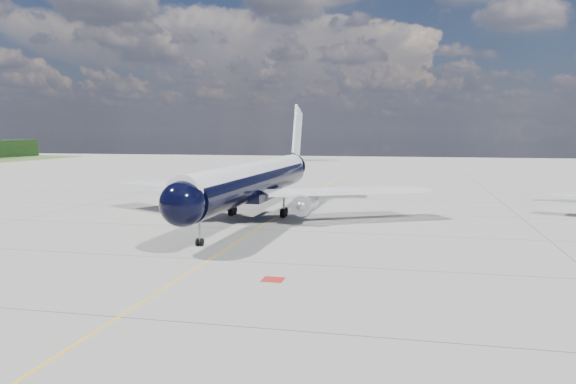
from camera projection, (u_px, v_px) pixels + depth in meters
name	position (u px, v px, depth m)	size (l,w,h in m)	color
ground	(294.00, 206.00, 81.24)	(320.00, 320.00, 0.00)	gray
taxiway_centerline	(287.00, 211.00, 76.39)	(0.16, 160.00, 0.01)	yellow
red_marking	(273.00, 280.00, 40.96)	(1.60, 1.60, 0.01)	maroon
main_airliner	(257.00, 180.00, 70.79)	(42.99, 52.24, 15.11)	black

